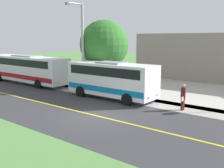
% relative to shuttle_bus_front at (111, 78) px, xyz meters
% --- Properties ---
extents(ground_plane, '(120.00, 120.00, 0.00)m').
position_rel_shuttle_bus_front_xyz_m(ground_plane, '(4.47, 2.15, -1.64)').
color(ground_plane, '#548442').
extents(road_surface, '(8.00, 100.00, 0.01)m').
position_rel_shuttle_bus_front_xyz_m(road_surface, '(4.47, 2.15, -1.63)').
color(road_surface, '#333335').
rests_on(road_surface, ground).
extents(sidewalk, '(2.40, 100.00, 0.01)m').
position_rel_shuttle_bus_front_xyz_m(sidewalk, '(-0.73, 2.15, -1.63)').
color(sidewalk, '#9E9991').
rests_on(sidewalk, ground).
extents(parking_lot_surface, '(14.00, 36.00, 0.01)m').
position_rel_shuttle_bus_front_xyz_m(parking_lot_surface, '(-7.93, 5.15, -1.63)').
color(parking_lot_surface, '#B2ADA3').
rests_on(parking_lot_surface, ground).
extents(road_centre_line, '(0.16, 100.00, 0.00)m').
position_rel_shuttle_bus_front_xyz_m(road_centre_line, '(4.47, 2.15, -1.63)').
color(road_centre_line, gold).
rests_on(road_centre_line, ground).
extents(shuttle_bus_front, '(2.59, 7.77, 2.98)m').
position_rel_shuttle_bus_front_xyz_m(shuttle_bus_front, '(0.00, 0.00, 0.00)').
color(shuttle_bus_front, white).
rests_on(shuttle_bus_front, ground).
extents(transit_bus_rear, '(2.62, 11.68, 3.02)m').
position_rel_shuttle_bus_front_xyz_m(transit_bus_rear, '(-0.01, -11.70, 0.03)').
color(transit_bus_rear, white).
rests_on(transit_bus_rear, ground).
extents(pedestrian_with_bags, '(0.72, 0.34, 1.82)m').
position_rel_shuttle_bus_front_xyz_m(pedestrian_with_bags, '(-0.15, 6.06, -0.65)').
color(pedestrian_with_bags, '#4C1919').
rests_on(pedestrian_with_bags, ground).
extents(pedestrian_waiting, '(0.72, 0.34, 1.58)m').
position_rel_shuttle_bus_front_xyz_m(pedestrian_waiting, '(-0.54, 3.47, -0.79)').
color(pedestrian_waiting, '#335972').
rests_on(pedestrian_waiting, ground).
extents(street_light_pole, '(1.97, 0.24, 7.89)m').
position_rel_shuttle_bus_front_xyz_m(street_light_pole, '(-0.40, -3.65, 2.72)').
color(street_light_pole, '#9E9EA3').
rests_on(street_light_pole, ground).
extents(tree_curbside, '(4.66, 4.66, 6.57)m').
position_rel_shuttle_bus_front_xyz_m(tree_curbside, '(-2.93, -3.14, 2.60)').
color(tree_curbside, '#4C3826').
rests_on(tree_curbside, ground).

